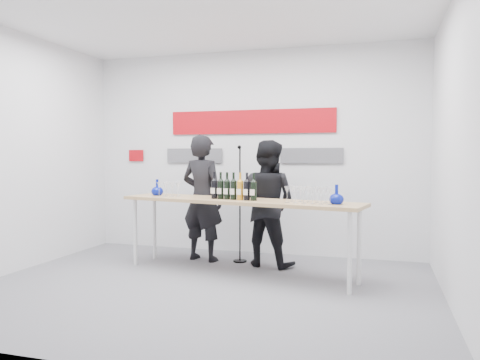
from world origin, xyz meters
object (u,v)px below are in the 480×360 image
object	(u,v)px
presenter_right	(267,203)
mic_stand	(240,227)
tasting_table	(238,205)
presenter_left	(202,198)

from	to	relation	value
presenter_right	mic_stand	distance (m)	0.53
tasting_table	mic_stand	distance (m)	0.75
presenter_left	presenter_right	size ratio (longest dim) A/B	1.05
tasting_table	presenter_right	world-z (taller)	presenter_right
mic_stand	presenter_left	bearing A→B (deg)	166.92
presenter_right	mic_stand	size ratio (longest dim) A/B	1.04
presenter_left	presenter_right	distance (m)	0.92
presenter_left	presenter_right	world-z (taller)	presenter_left
mic_stand	presenter_right	bearing A→B (deg)	-30.18
presenter_right	tasting_table	bearing A→B (deg)	78.38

